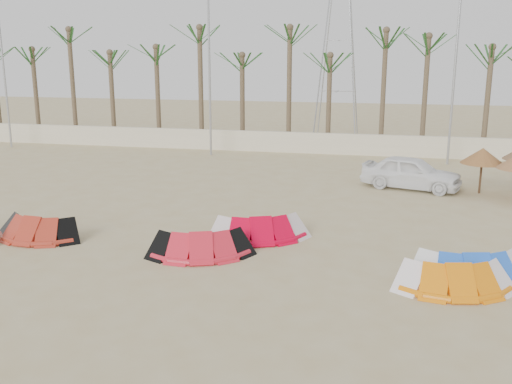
% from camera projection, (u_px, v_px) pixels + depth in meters
% --- Properties ---
extents(ground, '(120.00, 120.00, 0.00)m').
position_uv_depth(ground, '(207.00, 292.00, 15.11)').
color(ground, tan).
rests_on(ground, ground).
extents(boundary_wall, '(60.00, 0.30, 1.30)m').
position_uv_depth(boundary_wall, '(312.00, 143.00, 35.80)').
color(boundary_wall, beige).
rests_on(boundary_wall, ground).
extents(palm_line, '(52.00, 4.00, 7.70)m').
position_uv_depth(palm_line, '(327.00, 48.00, 35.70)').
color(palm_line, brown).
rests_on(palm_line, ground).
extents(lamp_a, '(1.25, 0.14, 11.00)m').
position_uv_depth(lamp_a, '(3.00, 59.00, 36.93)').
color(lamp_a, '#A5A8AD').
rests_on(lamp_a, ground).
extents(lamp_b, '(1.25, 0.14, 11.00)m').
position_uv_depth(lamp_b, '(210.00, 60.00, 33.96)').
color(lamp_b, '#A5A8AD').
rests_on(lamp_b, ground).
extents(lamp_c, '(1.25, 0.14, 11.00)m').
position_uv_depth(lamp_c, '(456.00, 60.00, 30.98)').
color(lamp_c, '#A5A8AD').
rests_on(lamp_c, ground).
extents(pylon, '(3.00, 3.00, 14.00)m').
position_uv_depth(pylon, '(336.00, 140.00, 41.43)').
color(pylon, '#A5A8AD').
rests_on(pylon, ground).
extents(kite_red_left, '(3.14, 1.65, 0.90)m').
position_uv_depth(kite_red_left, '(41.00, 225.00, 19.52)').
color(kite_red_left, '#AB2E1C').
rests_on(kite_red_left, ground).
extents(kite_red_mid, '(3.56, 2.39, 0.90)m').
position_uv_depth(kite_red_mid, '(204.00, 241.00, 17.92)').
color(kite_red_mid, red).
rests_on(kite_red_mid, ground).
extents(kite_red_right, '(3.70, 2.50, 0.90)m').
position_uv_depth(kite_red_right, '(261.00, 225.00, 19.57)').
color(kite_red_right, red).
rests_on(kite_red_right, ground).
extents(kite_orange, '(3.36, 2.06, 0.90)m').
position_uv_depth(kite_orange, '(454.00, 273.00, 15.32)').
color(kite_orange, orange).
rests_on(kite_orange, ground).
extents(kite_blue, '(3.57, 2.15, 0.90)m').
position_uv_depth(kite_blue, '(470.00, 262.00, 16.13)').
color(kite_blue, blue).
rests_on(kite_blue, ground).
extents(parasol_left, '(1.89, 1.89, 2.07)m').
position_uv_depth(parasol_left, '(483.00, 156.00, 25.32)').
color(parasol_left, '#4C331E').
rests_on(parasol_left, ground).
extents(car, '(4.85, 2.98, 1.54)m').
position_uv_depth(car, '(411.00, 173.00, 26.39)').
color(car, white).
rests_on(car, ground).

